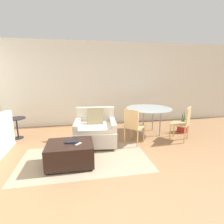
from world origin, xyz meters
name	(u,v)px	position (x,y,z in m)	size (l,w,h in m)	color
ground_plane	(123,184)	(0.00, 0.00, 0.00)	(20.00, 20.00, 0.00)	#936B47
wall_back	(98,84)	(0.00, 3.55, 1.38)	(12.00, 0.06, 2.75)	silver
area_rug	(85,159)	(-0.57, 0.94, 0.00)	(2.61, 1.47, 0.01)	gray
armchair	(95,131)	(-0.28, 1.74, 0.34)	(1.07, 1.01, 0.89)	beige
ottoman	(70,153)	(-0.86, 0.79, 0.24)	(0.87, 0.68, 0.44)	black
book_stack	(72,141)	(-0.82, 0.84, 0.46)	(0.26, 0.19, 0.03)	black
tv_remote_primary	(78,144)	(-0.69, 0.72, 0.45)	(0.13, 0.13, 0.01)	#B7B7BC
side_table	(17,124)	(-2.32, 2.50, 0.40)	(0.47, 0.47, 0.57)	black
dining_table	(149,110)	(1.31, 2.22, 0.69)	(1.29, 1.29, 0.76)	#99A8AD
dining_chair_near_left	(133,124)	(0.62, 1.54, 0.52)	(0.59, 0.59, 0.90)	tan
dining_chair_near_right	(184,121)	(1.99, 1.54, 0.52)	(0.59, 0.59, 0.90)	tan
potted_plant_small	(182,126)	(2.36, 2.14, 0.17)	(0.29, 0.29, 0.71)	maroon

